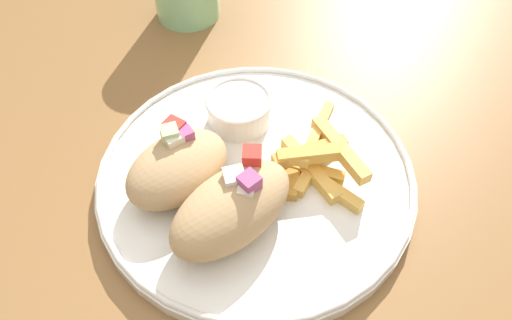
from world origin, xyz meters
TOP-DOWN VIEW (x-y plane):
  - table at (0.00, 0.00)m, footprint 1.18×1.18m
  - plate at (-0.02, -0.02)m, footprint 0.31×0.31m
  - pita_sandwich_near at (-0.07, -0.06)m, footprint 0.14×0.10m
  - pita_sandwich_far at (-0.09, 0.00)m, footprint 0.12×0.10m
  - fries_pile at (0.03, -0.05)m, footprint 0.09×0.11m
  - sauce_ramekin at (-0.01, 0.05)m, footprint 0.07×0.07m

SIDE VIEW (x-z plane):
  - table at x=0.00m, z-range 0.30..1.06m
  - plate at x=-0.02m, z-range 0.76..0.78m
  - fries_pile at x=0.03m, z-range 0.78..0.81m
  - sauce_ramekin at x=-0.01m, z-range 0.78..0.81m
  - pita_sandwich_far at x=-0.09m, z-range 0.77..0.83m
  - pita_sandwich_near at x=-0.07m, z-range 0.77..0.84m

